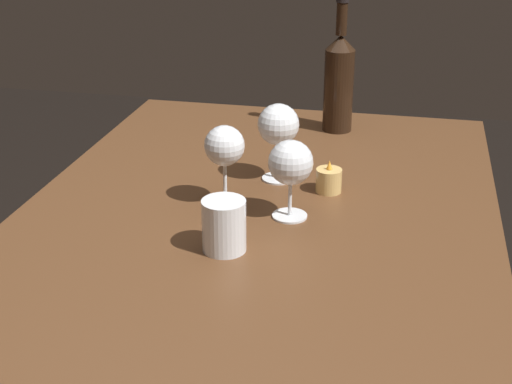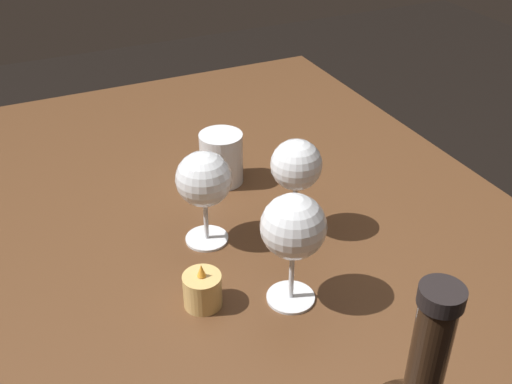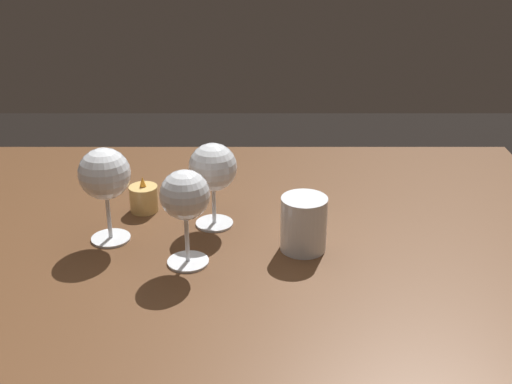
% 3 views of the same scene
% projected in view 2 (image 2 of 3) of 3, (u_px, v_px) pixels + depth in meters
% --- Properties ---
extents(dining_table, '(1.30, 0.90, 0.74)m').
position_uv_depth(dining_table, '(247.00, 275.00, 1.02)').
color(dining_table, '#56351E').
rests_on(dining_table, ground).
extents(wine_glass_left, '(0.08, 0.08, 0.15)m').
position_uv_depth(wine_glass_left, '(204.00, 181.00, 0.89)').
color(wine_glass_left, white).
rests_on(wine_glass_left, dining_table).
extents(wine_glass_right, '(0.09, 0.09, 0.16)m').
position_uv_depth(wine_glass_right, '(293.00, 229.00, 0.78)').
color(wine_glass_right, white).
rests_on(wine_glass_right, dining_table).
extents(wine_glass_centre, '(0.08, 0.08, 0.16)m').
position_uv_depth(wine_glass_centre, '(296.00, 167.00, 0.91)').
color(wine_glass_centre, white).
rests_on(wine_glass_centre, dining_table).
extents(water_tumbler, '(0.08, 0.08, 0.09)m').
position_uv_depth(water_tumbler, '(221.00, 160.00, 1.07)').
color(water_tumbler, white).
rests_on(water_tumbler, dining_table).
extents(votive_candle, '(0.05, 0.05, 0.07)m').
position_uv_depth(votive_candle, '(203.00, 291.00, 0.82)').
color(votive_candle, '#DBB266').
rests_on(votive_candle, dining_table).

